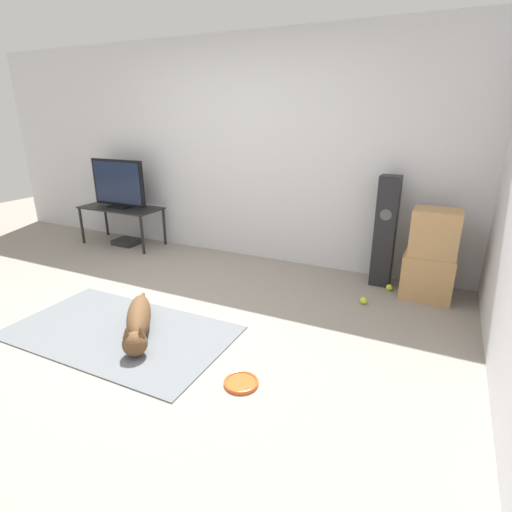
# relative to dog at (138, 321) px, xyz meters

# --- Properties ---
(ground_plane) EXTENTS (12.00, 12.00, 0.00)m
(ground_plane) POSITION_rel_dog_xyz_m (-0.04, 0.06, -0.12)
(ground_plane) COLOR gray
(wall_back) EXTENTS (8.00, 0.06, 2.55)m
(wall_back) POSITION_rel_dog_xyz_m (-0.04, 2.16, 1.15)
(wall_back) COLOR silver
(wall_back) RESTS_ON ground_plane
(area_rug) EXTENTS (1.83, 1.04, 0.01)m
(area_rug) POSITION_rel_dog_xyz_m (-0.16, -0.05, -0.12)
(area_rug) COLOR slate
(area_rug) RESTS_ON ground_plane
(dog) EXTENTS (0.70, 0.88, 0.24)m
(dog) POSITION_rel_dog_xyz_m (0.00, 0.00, 0.00)
(dog) COLOR brown
(dog) RESTS_ON area_rug
(frisbee) EXTENTS (0.23, 0.23, 0.03)m
(frisbee) POSITION_rel_dog_xyz_m (1.05, -0.21, -0.11)
(frisbee) COLOR #DB511E
(frisbee) RESTS_ON ground_plane
(cardboard_box_lower) EXTENTS (0.46, 0.36, 0.44)m
(cardboard_box_lower) POSITION_rel_dog_xyz_m (2.05, 1.77, 0.10)
(cardboard_box_lower) COLOR tan
(cardboard_box_lower) RESTS_ON ground_plane
(cardboard_box_upper) EXTENTS (0.42, 0.33, 0.44)m
(cardboard_box_upper) POSITION_rel_dog_xyz_m (2.06, 1.77, 0.54)
(cardboard_box_upper) COLOR tan
(cardboard_box_upper) RESTS_ON cardboard_box_lower
(floor_speaker) EXTENTS (0.20, 0.21, 1.14)m
(floor_speaker) POSITION_rel_dog_xyz_m (1.60, 1.92, 0.45)
(floor_speaker) COLOR black
(floor_speaker) RESTS_ON ground_plane
(tv_stand) EXTENTS (1.12, 0.50, 0.52)m
(tv_stand) POSITION_rel_dog_xyz_m (-1.83, 1.81, 0.34)
(tv_stand) COLOR black
(tv_stand) RESTS_ON ground_plane
(tv) EXTENTS (0.84, 0.20, 0.63)m
(tv) POSITION_rel_dog_xyz_m (-1.83, 1.81, 0.70)
(tv) COLOR black
(tv) RESTS_ON tv_stand
(tennis_ball_by_boxes) EXTENTS (0.07, 0.07, 0.07)m
(tennis_ball_by_boxes) POSITION_rel_dog_xyz_m (1.71, 1.77, -0.09)
(tennis_ball_by_boxes) COLOR #C6E033
(tennis_ball_by_boxes) RESTS_ON ground_plane
(tennis_ball_near_speaker) EXTENTS (0.07, 0.07, 0.07)m
(tennis_ball_near_speaker) POSITION_rel_dog_xyz_m (1.54, 1.35, -0.09)
(tennis_ball_near_speaker) COLOR #C6E033
(tennis_ball_near_speaker) RESTS_ON ground_plane
(game_console) EXTENTS (0.32, 0.27, 0.07)m
(game_console) POSITION_rel_dog_xyz_m (-1.78, 1.80, -0.08)
(game_console) COLOR black
(game_console) RESTS_ON ground_plane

